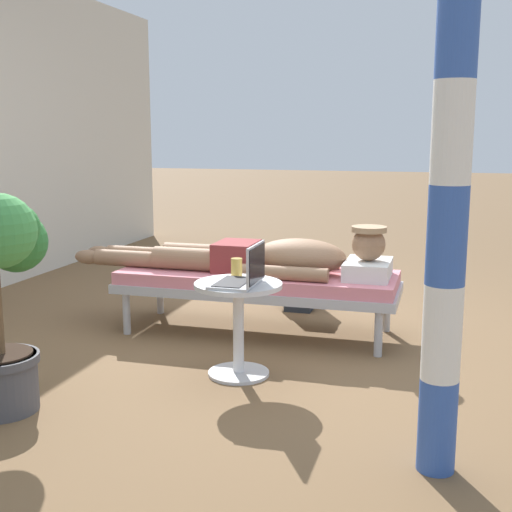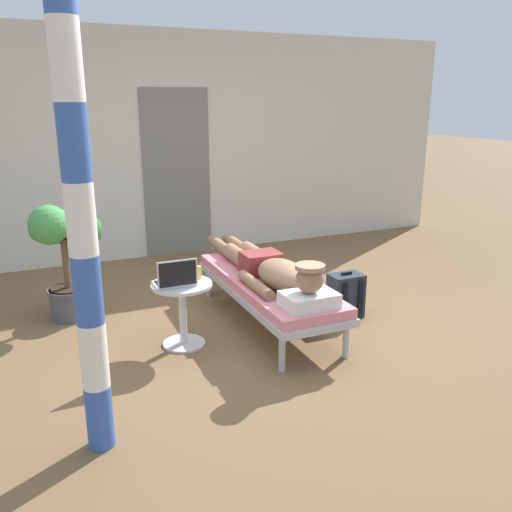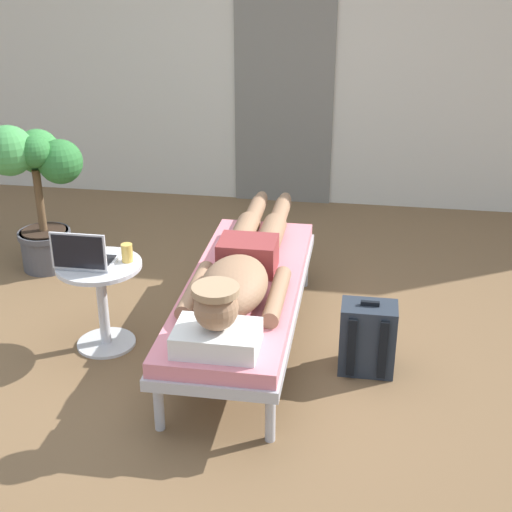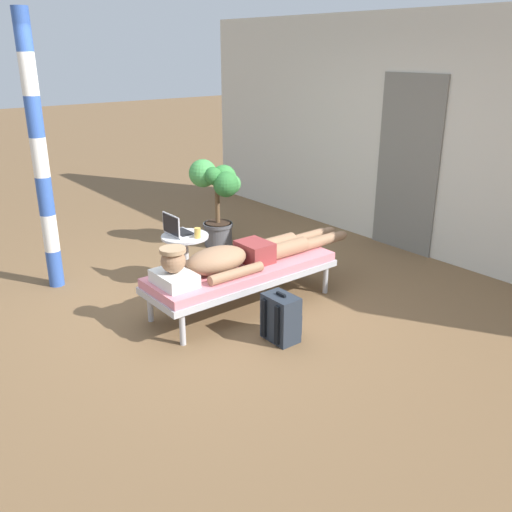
# 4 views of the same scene
# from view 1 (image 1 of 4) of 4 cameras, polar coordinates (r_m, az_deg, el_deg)

# --- Properties ---
(ground_plane) EXTENTS (40.00, 40.00, 0.00)m
(ground_plane) POSITION_cam_1_polar(r_m,az_deg,el_deg) (4.27, 1.65, -7.63)
(ground_plane) COLOR brown
(lounge_chair) EXTENTS (0.64, 1.86, 0.42)m
(lounge_chair) POSITION_cam_1_polar(r_m,az_deg,el_deg) (4.45, 0.14, -2.25)
(lounge_chair) COLOR #B7B7BC
(lounge_chair) RESTS_ON ground
(person_reclining) EXTENTS (0.53, 2.17, 0.33)m
(person_reclining) POSITION_cam_1_polar(r_m,az_deg,el_deg) (4.40, 0.82, -0.08)
(person_reclining) COLOR white
(person_reclining) RESTS_ON lounge_chair
(side_table) EXTENTS (0.48, 0.48, 0.52)m
(side_table) POSITION_cam_1_polar(r_m,az_deg,el_deg) (3.67, -1.51, -4.83)
(side_table) COLOR silver
(side_table) RESTS_ON ground
(laptop) EXTENTS (0.31, 0.24, 0.23)m
(laptop) POSITION_cam_1_polar(r_m,az_deg,el_deg) (3.55, -1.03, -1.61)
(laptop) COLOR silver
(laptop) RESTS_ON side_table
(drink_glass) EXTENTS (0.06, 0.06, 0.10)m
(drink_glass) POSITION_cam_1_polar(r_m,az_deg,el_deg) (3.78, -1.66, -0.98)
(drink_glass) COLOR gold
(drink_glass) RESTS_ON side_table
(backpack) EXTENTS (0.30, 0.26, 0.42)m
(backpack) POSITION_cam_1_polar(r_m,az_deg,el_deg) (5.12, 3.81, -2.30)
(backpack) COLOR #262D38
(backpack) RESTS_ON ground
(porch_post) EXTENTS (0.15, 0.15, 2.64)m
(porch_post) POSITION_cam_1_polar(r_m,az_deg,el_deg) (2.58, 16.34, 10.02)
(porch_post) COLOR #3359B2
(porch_post) RESTS_ON ground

